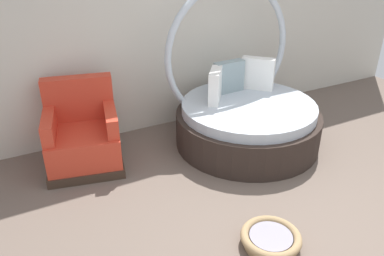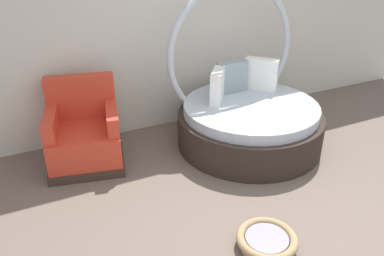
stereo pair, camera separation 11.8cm
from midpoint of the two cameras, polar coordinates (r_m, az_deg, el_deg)
The scene contains 5 objects.
ground_plane at distance 3.66m, azimuth 15.56°, elevation -14.42°, with size 8.00×8.00×0.02m, color #66564C.
back_wall at distance 4.97m, azimuth -1.56°, elevation 16.99°, with size 8.00×0.12×2.96m, color beige.
round_daybed at distance 4.74m, azimuth 8.84°, elevation 2.06°, with size 1.74×1.74×1.90m.
red_armchair at distance 4.44m, azimuth -14.91°, elevation -1.01°, with size 0.95×0.95×0.94m.
pet_basket at distance 3.39m, azimuth 12.03°, elevation -16.08°, with size 0.51×0.51×0.13m.
Camera 2 is at (-1.93, -1.98, 2.36)m, focal length 35.96 mm.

